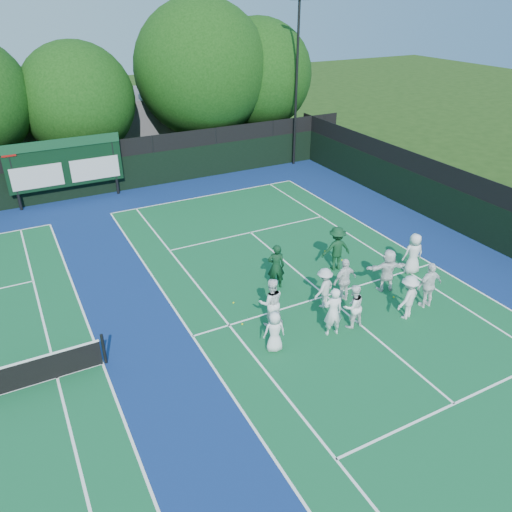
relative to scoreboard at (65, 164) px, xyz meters
name	(u,v)px	position (x,y,z in m)	size (l,w,h in m)	color
ground	(341,309)	(7.01, -15.59, -2.19)	(120.00, 120.00, 0.00)	#1F3C10
court_apron	(178,341)	(1.01, -14.59, -2.19)	(34.00, 32.00, 0.01)	navy
near_court	(326,296)	(7.01, -14.59, -2.18)	(11.05, 23.85, 0.01)	#125B31
back_fence	(85,173)	(1.01, 0.41, -0.83)	(34.00, 0.08, 3.00)	black
divider_fence_right	(495,220)	(16.01, -14.59, -0.83)	(0.08, 32.00, 3.00)	black
scoreboard	(65,164)	(0.00, 0.00, 0.00)	(6.00, 0.21, 3.55)	black
clubhouse	(119,124)	(5.01, 8.41, -0.19)	(18.00, 6.00, 4.00)	slate
light_pole_right	(297,65)	(14.51, 0.11, 4.11)	(1.20, 0.30, 10.12)	black
tree_c	(80,103)	(1.91, 3.99, 2.31)	(6.68, 6.68, 8.01)	black
tree_d	(204,72)	(9.85, 3.99, 3.50)	(8.62, 8.62, 10.22)	black
tree_e	(259,77)	(13.91, 3.99, 2.93)	(7.33, 7.33, 8.97)	black
tennis_ball_0	(242,324)	(3.33, -14.77, -2.16)	(0.07, 0.07, 0.07)	#C6E01A
tennis_ball_1	(325,251)	(9.08, -11.51, -2.16)	(0.07, 0.07, 0.07)	#C6E01A
tennis_ball_3	(233,303)	(3.63, -13.40, -2.16)	(0.07, 0.07, 0.07)	#C6E01A
tennis_ball_4	(342,260)	(9.25, -12.56, -2.16)	(0.07, 0.07, 0.07)	#C6E01A
tennis_ball_5	(394,297)	(9.24, -15.89, -2.16)	(0.07, 0.07, 0.07)	#C6E01A
player_front_0	(274,332)	(3.65, -16.48, -1.46)	(0.71, 0.46, 1.45)	white
player_front_1	(333,312)	(5.81, -16.64, -1.28)	(0.66, 0.44, 1.82)	white
player_front_2	(353,306)	(6.69, -16.59, -1.37)	(0.80, 0.62, 1.65)	white
player_front_3	(408,297)	(8.74, -17.06, -1.35)	(1.09, 0.63, 1.69)	white
player_front_4	(429,285)	(9.92, -16.86, -1.29)	(1.06, 0.44, 1.81)	white
player_back_0	(271,302)	(4.24, -15.19, -1.28)	(0.89, 0.69, 1.83)	white
player_back_1	(324,288)	(6.52, -15.09, -1.40)	(1.02, 0.59, 1.58)	silver
player_back_2	(345,280)	(7.41, -15.11, -1.30)	(1.04, 0.43, 1.77)	white
player_back_3	(388,270)	(9.34, -15.26, -1.31)	(1.63, 0.52, 1.76)	white
player_back_4	(413,254)	(11.20, -14.69, -1.31)	(0.86, 0.56, 1.75)	white
coach_left	(276,266)	(5.62, -13.10, -1.26)	(0.68, 0.45, 1.87)	#0D331A
coach_right	(337,249)	(8.57, -12.99, -1.23)	(1.24, 0.71, 1.92)	#103B1E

